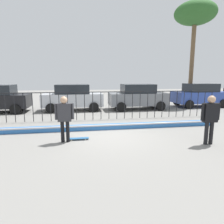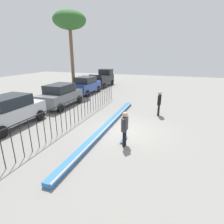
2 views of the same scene
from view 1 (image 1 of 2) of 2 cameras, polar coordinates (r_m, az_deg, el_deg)
The scene contains 10 objects.
ground_plane at distance 8.39m, azimuth -0.70°, elevation -6.82°, with size 60.00×60.00×0.00m, color gray.
bowl_coping_ledge at distance 9.39m, azimuth -1.70°, elevation -4.22°, with size 11.00×0.40×0.27m.
perimeter_fence at distance 11.39m, azimuth -3.21°, elevation 2.84°, with size 14.04×0.04×1.61m.
skateboarder at distance 7.57m, azimuth -13.51°, elevation -0.85°, with size 0.70×0.26×1.74m.
skateboard at distance 7.95m, azimuth -9.59°, elevation -7.49°, with size 0.80×0.20×0.07m.
camera_operator at distance 7.93m, azimuth 26.40°, elevation -0.90°, with size 0.72×0.27×1.79m.
parked_car_silver at distance 14.80m, azimuth -11.20°, elevation 4.21°, with size 4.30×2.12×1.90m.
parked_car_gray at distance 15.16m, azimuth 7.39°, elevation 4.45°, with size 4.30×2.12×1.90m.
parked_car_blue at distance 17.89m, azimuth 23.96°, elevation 4.52°, with size 4.30×2.12×1.90m.
palm_tree_tall at distance 19.76m, azimuth 22.76°, elevation 24.26°, with size 3.45×3.45×8.63m.
Camera 1 is at (-1.21, -7.94, 2.44)m, focal length 31.81 mm.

